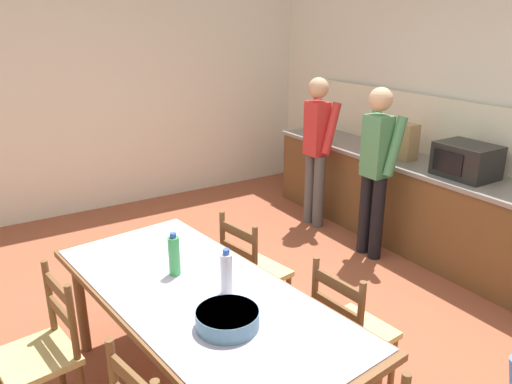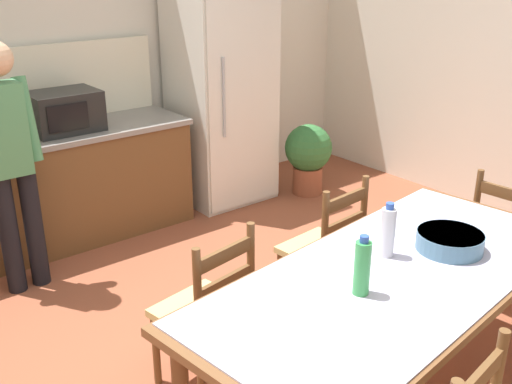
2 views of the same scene
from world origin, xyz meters
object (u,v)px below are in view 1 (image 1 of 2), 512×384
chair_side_far_right (350,332)px  microwave (466,160)px  chair_side_near_left (43,353)px  bottle_off_centre (227,273)px  dining_table (200,304)px  person_at_sink (317,145)px  chair_side_far_left (252,272)px  person_at_counter (376,165)px  paper_bag (405,141)px  serving_bowl (227,318)px  bottle_near_centre (174,255)px

chair_side_far_right → microwave: bearing=-74.5°
chair_side_near_left → bottle_off_centre: bearing=54.7°
dining_table → person_at_sink: (-1.87, 2.33, 0.22)m
chair_side_far_left → person_at_counter: 1.73m
chair_side_far_left → person_at_counter: size_ratio=0.55×
microwave → paper_bag: paper_bag is taller
microwave → paper_bag: (-0.71, -0.01, 0.03)m
dining_table → chair_side_far_right: chair_side_far_right is taller
bottle_off_centre → serving_bowl: bottle_off_centre is taller
chair_side_far_left → person_at_counter: person_at_counter is taller
bottle_near_centre → bottle_off_centre: (0.36, 0.16, 0.00)m
serving_bowl → chair_side_far_right: (0.01, 0.83, -0.39)m
chair_side_far_right → person_at_sink: bearing=-39.2°
chair_side_far_right → bottle_off_centre: bearing=61.6°
bottle_off_centre → person_at_sink: person_at_sink is taller
person_at_counter → dining_table: bearing=-157.5°
chair_side_far_left → person_at_sink: bearing=-60.9°
person_at_sink → chair_side_far_right: bearing=-124.0°
microwave → chair_side_near_left: microwave is taller
chair_side_near_left → person_at_counter: (-0.57, 3.11, 0.49)m
chair_side_near_left → person_at_counter: 3.20m
serving_bowl → chair_side_far_left: size_ratio=0.35×
paper_bag → serving_bowl: 3.21m
serving_bowl → person_at_counter: 2.69m
dining_table → bottle_off_centre: bottle_off_centre is taller
microwave → bottle_near_centre: 2.86m
paper_bag → chair_side_far_right: bearing=-53.8°
paper_bag → serving_bowl: paper_bag is taller
chair_side_far_left → chair_side_far_right: same height
bottle_near_centre → person_at_counter: 2.44m
bottle_near_centre → person_at_sink: 2.85m
bottle_near_centre → person_at_sink: size_ratio=0.16×
bottle_near_centre → paper_bag: bearing=106.1°
serving_bowl → chair_side_far_left: chair_side_far_left is taller
chair_side_far_right → person_at_counter: size_ratio=0.55×
person_at_sink → chair_side_far_left: bearing=-141.3°
dining_table → person_at_sink: person_at_sink is taller
paper_bag → chair_side_near_left: 3.74m
chair_side_far_right → person_at_counter: (-1.34, 1.50, 0.49)m
paper_bag → serving_bowl: size_ratio=1.12×
microwave → chair_side_far_right: bearing=-69.4°
chair_side_near_left → person_at_counter: size_ratio=0.55×
bottle_off_centre → person_at_sink: bearing=131.7°
serving_bowl → person_at_sink: person_at_sink is taller
person_at_sink → microwave: bearing=-71.5°
paper_bag → person_at_sink: 0.93m
chair_side_far_left → chair_side_far_right: size_ratio=1.00×
bottle_off_centre → chair_side_far_right: (0.29, 0.68, -0.46)m
chair_side_near_left → person_at_counter: bearing=92.1°
bottle_near_centre → chair_side_far_right: (0.65, 0.84, -0.46)m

